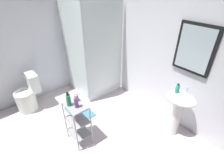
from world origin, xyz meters
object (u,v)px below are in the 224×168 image
hand_soap_bottle (177,89)px  body_wash_bottle_green (69,100)px  pedestal_sink (179,107)px  rinse_cup (76,98)px  shower_stall (93,73)px  toilet (28,96)px  bath_mat (80,112)px  conditioner_bottle_purple (76,102)px  storage_cart (78,120)px

hand_soap_bottle → body_wash_bottle_green: size_ratio=0.69×
pedestal_sink → rinse_cup: size_ratio=8.03×
shower_stall → hand_soap_bottle: bearing=9.4°
toilet → body_wash_bottle_green: (1.29, 0.31, 0.52)m
bath_mat → conditioner_bottle_purple: bearing=-27.2°
toilet → conditioner_bottle_purple: (1.40, 0.38, 0.51)m
shower_stall → conditioner_bottle_purple: size_ratio=9.80×
body_wash_bottle_green → shower_stall: bearing=134.0°
conditioner_bottle_purple → rinse_cup: 0.16m
pedestal_sink → storage_cart: (-0.89, -1.32, -0.14)m
storage_cart → rinse_cup: rinse_cup is taller
shower_stall → toilet: shower_stall is taller
shower_stall → conditioner_bottle_purple: bearing=-41.5°
toilet → rinse_cup: bearing=19.6°
body_wash_bottle_green → rinse_cup: bearing=103.4°
shower_stall → pedestal_sink: size_ratio=2.47×
pedestal_sink → conditioner_bottle_purple: size_ratio=3.97×
conditioner_bottle_purple → hand_soap_bottle: bearing=60.5°
body_wash_bottle_green → rinse_cup: size_ratio=2.24×
storage_cart → hand_soap_bottle: hand_soap_bottle is taller
hand_soap_bottle → conditioner_bottle_purple: (-0.75, -1.32, -0.05)m
rinse_cup → hand_soap_bottle: bearing=54.7°
shower_stall → hand_soap_bottle: shower_stall is taller
toilet → rinse_cup: rinse_cup is taller
toilet → body_wash_bottle_green: bearing=13.6°
storage_cart → bath_mat: size_ratio=1.23×
conditioner_bottle_purple → bath_mat: size_ratio=0.34×
toilet → hand_soap_bottle: size_ratio=4.86×
storage_cart → rinse_cup: 0.37m
toilet → bath_mat: size_ratio=1.27×
toilet → hand_soap_bottle: hand_soap_bottle is taller
storage_cart → bath_mat: storage_cart is taller
conditioner_bottle_purple → storage_cart: bearing=-179.9°
conditioner_bottle_purple → pedestal_sink: bearing=57.5°
rinse_cup → bath_mat: rinse_cup is taller
bath_mat → shower_stall: bearing=126.1°
storage_cart → body_wash_bottle_green: size_ratio=3.27×
pedestal_sink → bath_mat: bearing=-146.4°
shower_stall → storage_cart: size_ratio=2.70×
body_wash_bottle_green → conditioner_bottle_purple: body_wash_bottle_green is taller
toilet → rinse_cup: (1.26, 0.45, 0.48)m
bath_mat → toilet: bearing=-136.4°
shower_stall → rinse_cup: 1.42m
storage_cart → bath_mat: 0.81m
body_wash_bottle_green → toilet: bearing=-166.4°
pedestal_sink → hand_soap_bottle: bearing=179.9°
rinse_cup → toilet: bearing=-160.4°
pedestal_sink → conditioner_bottle_purple: 1.59m
shower_stall → conditioner_bottle_purple: 1.57m
toilet → hand_soap_bottle: (2.15, 1.70, 0.57)m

